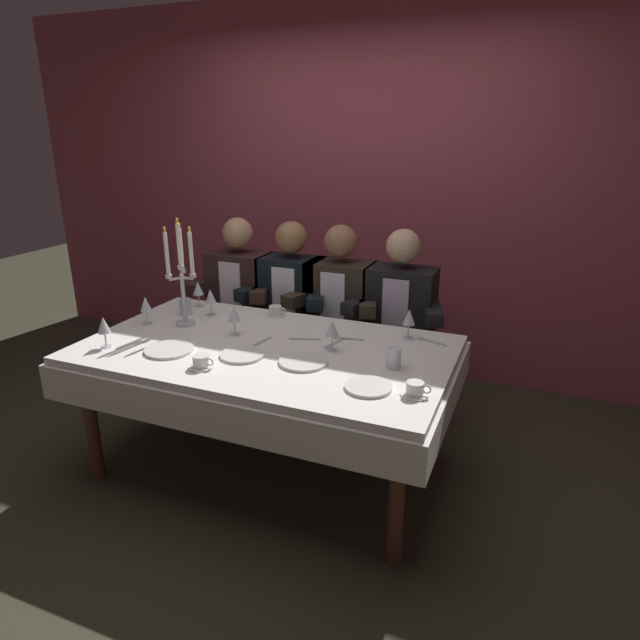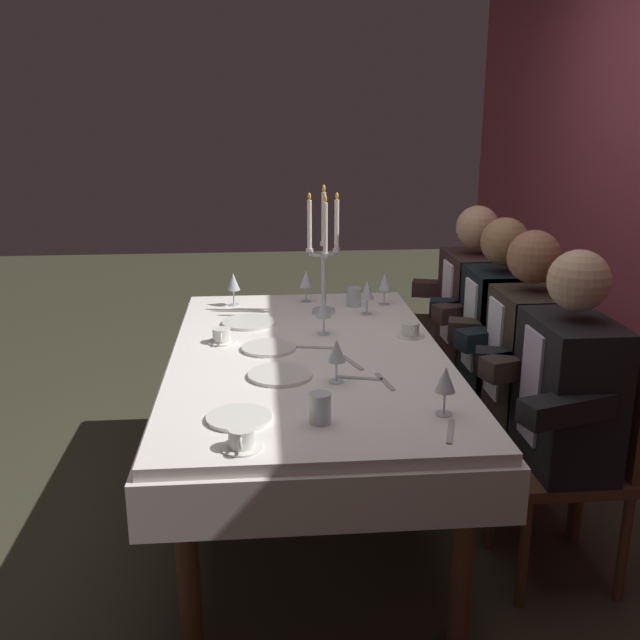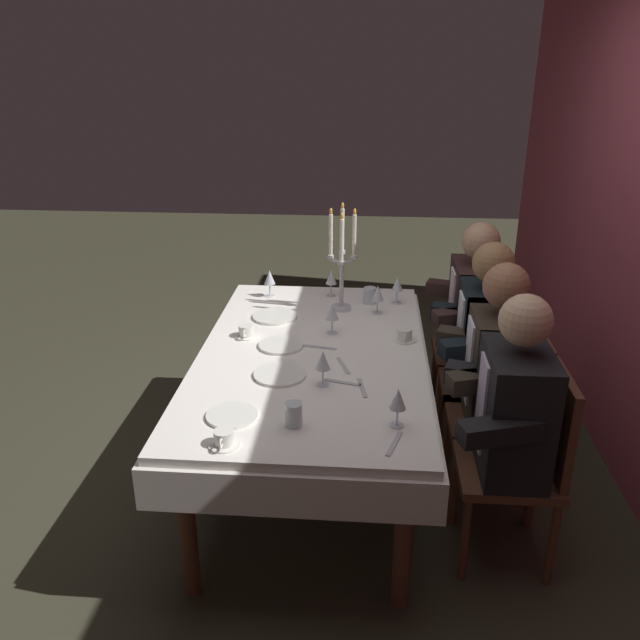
{
  "view_description": "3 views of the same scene",
  "coord_description": "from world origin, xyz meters",
  "px_view_note": "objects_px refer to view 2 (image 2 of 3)",
  "views": [
    {
      "loc": [
        1.27,
        -2.35,
        1.82
      ],
      "look_at": [
        0.29,
        0.04,
        0.91
      ],
      "focal_mm": 30.95,
      "sensor_mm": 36.0,
      "label": 1
    },
    {
      "loc": [
        2.75,
        -0.19,
        1.69
      ],
      "look_at": [
        0.3,
        0.02,
        0.96
      ],
      "focal_mm": 40.24,
      "sensor_mm": 36.0,
      "label": 2
    },
    {
      "loc": [
        2.88,
        0.26,
        2.1
      ],
      "look_at": [
        0.14,
        0.05,
        0.97
      ],
      "focal_mm": 36.58,
      "sensor_mm": 36.0,
      "label": 3
    }
  ],
  "objects_px": {
    "dinner_plate_3": "(239,418)",
    "wine_glass_5": "(337,352)",
    "water_tumbler_1": "(354,297)",
    "wine_glass_0": "(324,309)",
    "wine_glass_4": "(306,280)",
    "coffee_cup_1": "(410,330)",
    "seated_diner_3": "(569,391)",
    "water_tumbler_0": "(320,408)",
    "wine_glass_6": "(445,381)",
    "coffee_cup_0": "(241,440)",
    "wine_glass_2": "(233,283)",
    "seated_diner_2": "(527,354)",
    "dinner_plate_2": "(249,322)",
    "wine_glass_1": "(367,291)",
    "candelabra": "(324,257)",
    "dinner_plate_1": "(280,375)",
    "coffee_cup_2": "(222,336)",
    "dinner_plate_0": "(269,348)",
    "seated_diner_1": "(500,329)",
    "wine_glass_3": "(385,283)",
    "dining_table": "(308,379)"
  },
  "relations": [
    {
      "from": "wine_glass_5",
      "to": "coffee_cup_1",
      "type": "bearing_deg",
      "value": 143.46
    },
    {
      "from": "wine_glass_2",
      "to": "wine_glass_0",
      "type": "bearing_deg",
      "value": 37.63
    },
    {
      "from": "candelabra",
      "to": "seated_diner_2",
      "type": "bearing_deg",
      "value": 49.24
    },
    {
      "from": "coffee_cup_0",
      "to": "coffee_cup_1",
      "type": "xyz_separation_m",
      "value": [
        -1.02,
        0.71,
        0.0
      ]
    },
    {
      "from": "candelabra",
      "to": "water_tumbler_0",
      "type": "xyz_separation_m",
      "value": [
        1.26,
        -0.13,
        -0.23
      ]
    },
    {
      "from": "wine_glass_4",
      "to": "water_tumbler_1",
      "type": "xyz_separation_m",
      "value": [
        0.1,
        0.23,
        -0.07
      ]
    },
    {
      "from": "wine_glass_6",
      "to": "wine_glass_3",
      "type": "bearing_deg",
      "value": 178.27
    },
    {
      "from": "dinner_plate_2",
      "to": "wine_glass_1",
      "type": "distance_m",
      "value": 0.59
    },
    {
      "from": "coffee_cup_0",
      "to": "seated_diner_2",
      "type": "bearing_deg",
      "value": 123.68
    },
    {
      "from": "wine_glass_5",
      "to": "coffee_cup_1",
      "type": "distance_m",
      "value": 0.64
    },
    {
      "from": "dining_table",
      "to": "seated_diner_1",
      "type": "distance_m",
      "value": 0.93
    },
    {
      "from": "wine_glass_1",
      "to": "wine_glass_3",
      "type": "bearing_deg",
      "value": 145.41
    },
    {
      "from": "water_tumbler_0",
      "to": "seated_diner_3",
      "type": "bearing_deg",
      "value": 102.34
    },
    {
      "from": "wine_glass_3",
      "to": "dining_table",
      "type": "bearing_deg",
      "value": -31.8
    },
    {
      "from": "dinner_plate_2",
      "to": "wine_glass_4",
      "type": "bearing_deg",
      "value": 141.73
    },
    {
      "from": "wine_glass_1",
      "to": "wine_glass_5",
      "type": "relative_size",
      "value": 1.0
    },
    {
      "from": "water_tumbler_0",
      "to": "seated_diner_3",
      "type": "height_order",
      "value": "seated_diner_3"
    },
    {
      "from": "water_tumbler_0",
      "to": "coffee_cup_2",
      "type": "distance_m",
      "value": 0.91
    },
    {
      "from": "water_tumbler_0",
      "to": "coffee_cup_1",
      "type": "bearing_deg",
      "value": 151.37
    },
    {
      "from": "dinner_plate_0",
      "to": "seated_diner_1",
      "type": "relative_size",
      "value": 0.18
    },
    {
      "from": "dinner_plate_1",
      "to": "seated_diner_1",
      "type": "xyz_separation_m",
      "value": [
        -0.53,
        1.01,
        -0.01
      ]
    },
    {
      "from": "water_tumbler_0",
      "to": "wine_glass_1",
      "type": "bearing_deg",
      "value": 164.85
    },
    {
      "from": "wine_glass_6",
      "to": "coffee_cup_2",
      "type": "height_order",
      "value": "wine_glass_6"
    },
    {
      "from": "wine_glass_6",
      "to": "coffee_cup_1",
      "type": "relative_size",
      "value": 1.24
    },
    {
      "from": "seated_diner_1",
      "to": "seated_diner_2",
      "type": "distance_m",
      "value": 0.34
    },
    {
      "from": "wine_glass_6",
      "to": "seated_diner_2",
      "type": "bearing_deg",
      "value": 139.3
    },
    {
      "from": "wine_glass_5",
      "to": "coffee_cup_0",
      "type": "distance_m",
      "value": 0.61
    },
    {
      "from": "seated_diner_3",
      "to": "water_tumbler_0",
      "type": "bearing_deg",
      "value": -77.66
    },
    {
      "from": "wine_glass_0",
      "to": "wine_glass_5",
      "type": "relative_size",
      "value": 1.0
    },
    {
      "from": "coffee_cup_1",
      "to": "coffee_cup_2",
      "type": "xyz_separation_m",
      "value": [
        0.02,
        -0.81,
        0.0
      ]
    },
    {
      "from": "dinner_plate_2",
      "to": "coffee_cup_0",
      "type": "bearing_deg",
      "value": -0.46
    },
    {
      "from": "wine_glass_0",
      "to": "water_tumbler_1",
      "type": "xyz_separation_m",
      "value": [
        -0.46,
        0.19,
        -0.07
      ]
    },
    {
      "from": "wine_glass_2",
      "to": "seated_diner_3",
      "type": "xyz_separation_m",
      "value": [
        1.25,
        1.21,
        -0.12
      ]
    },
    {
      "from": "coffee_cup_0",
      "to": "wine_glass_4",
      "type": "bearing_deg",
      "value": 169.64
    },
    {
      "from": "dinner_plate_1",
      "to": "seated_diner_2",
      "type": "bearing_deg",
      "value": 100.33
    },
    {
      "from": "wine_glass_2",
      "to": "coffee_cup_0",
      "type": "distance_m",
      "value": 1.61
    },
    {
      "from": "candelabra",
      "to": "coffee_cup_1",
      "type": "distance_m",
      "value": 0.59
    },
    {
      "from": "dinner_plate_1",
      "to": "seated_diner_2",
      "type": "xyz_separation_m",
      "value": [
        -0.18,
        1.01,
        -0.01
      ]
    },
    {
      "from": "wine_glass_5",
      "to": "water_tumbler_1",
      "type": "height_order",
      "value": "wine_glass_5"
    },
    {
      "from": "wine_glass_0",
      "to": "wine_glass_4",
      "type": "distance_m",
      "value": 0.56
    },
    {
      "from": "dinner_plate_0",
      "to": "wine_glass_6",
      "type": "xyz_separation_m",
      "value": [
        0.7,
        0.55,
        0.11
      ]
    },
    {
      "from": "candelabra",
      "to": "coffee_cup_0",
      "type": "distance_m",
      "value": 1.49
    },
    {
      "from": "wine_glass_0",
      "to": "seated_diner_2",
      "type": "relative_size",
      "value": 0.13
    },
    {
      "from": "wine_glass_6",
      "to": "dinner_plate_3",
      "type": "bearing_deg",
      "value": -91.34
    },
    {
      "from": "dinner_plate_1",
      "to": "wine_glass_5",
      "type": "height_order",
      "value": "wine_glass_5"
    },
    {
      "from": "coffee_cup_0",
      "to": "wine_glass_0",
      "type": "bearing_deg",
      "value": 162.53
    },
    {
      "from": "wine_glass_6",
      "to": "coffee_cup_0",
      "type": "xyz_separation_m",
      "value": [
        0.19,
        -0.65,
        -0.09
      ]
    },
    {
      "from": "dinner_plate_3",
      "to": "wine_glass_5",
      "type": "height_order",
      "value": "wine_glass_5"
    },
    {
      "from": "wine_glass_4",
      "to": "coffee_cup_1",
      "type": "distance_m",
      "value": 0.75
    },
    {
      "from": "dinner_plate_2",
      "to": "seated_diner_1",
      "type": "height_order",
      "value": "seated_diner_1"
    }
  ]
}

